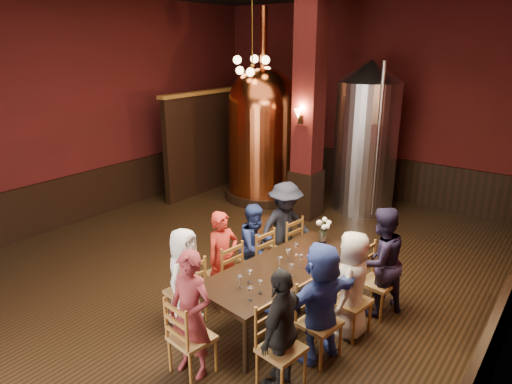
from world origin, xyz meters
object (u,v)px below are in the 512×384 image
Objects in this scene: rose_vase at (323,227)px; person_0 at (184,277)px; person_1 at (223,258)px; person_2 at (256,246)px; dining_table at (284,271)px; copper_kettle at (263,133)px; steel_vessel at (366,138)px.

person_0 is at bearing -118.07° from rose_vase.
person_0 is 2.16m from rose_vase.
person_2 is at bearing 4.92° from person_1.
dining_table is 5.13m from copper_kettle.
copper_kettle is (-2.29, 4.14, 0.88)m from person_1.
copper_kettle reaches higher than person_1.
dining_table is 1.31m from person_0.
steel_vessel reaches higher than rose_vase.
person_1 is (-0.89, -0.21, 0.01)m from dining_table.
person_1 is 0.32× the size of copper_kettle.
rose_vase is at bearing -24.12° from person_1.
steel_vessel is 3.77m from rose_vase.
person_2 is at bearing -20.68° from person_0.
rose_vase is (0.82, 0.56, 0.34)m from person_2.
steel_vessel is (-0.05, 4.81, 0.93)m from person_1.
copper_kettle is at bearing 136.81° from dining_table.
person_1 is (0.09, 0.66, 0.02)m from person_0.
dining_table is at bearing -61.05° from person_0.
person_1 reaches higher than person_0.
steel_vessel is (-0.14, 4.15, 0.96)m from person_2.
person_1 is at bearing -61.02° from copper_kettle.
person_1 is at bearing -126.84° from rose_vase.
copper_kettle is 4.37m from rose_vase.
steel_vessel is at bearing 16.61° from copper_kettle.
person_1 is 4.89m from steel_vessel.
dining_table is at bearing -91.44° from rose_vase.
person_0 is 1.01× the size of person_2.
copper_kettle reaches higher than rose_vase.
copper_kettle reaches higher than person_0.
person_1 is 4.81m from copper_kettle.
rose_vase is at bearing -49.19° from person_2.
dining_table is 0.77× the size of steel_vessel.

